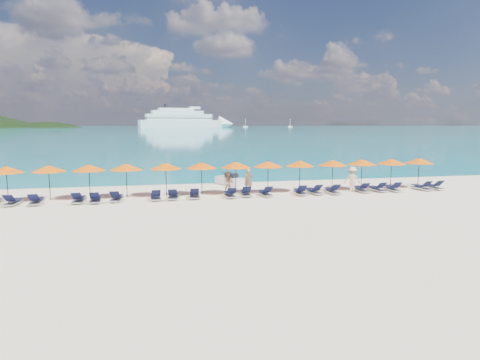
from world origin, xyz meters
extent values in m
plane|color=beige|center=(0.00, 0.00, 0.00)|extent=(1400.00, 1400.00, 0.00)
cube|color=#1FA9B2|center=(0.00, 660.00, 0.01)|extent=(1600.00, 1300.00, 0.01)
ellipsoid|color=black|center=(-150.00, 560.00, -35.00)|extent=(162.00, 126.00, 85.50)
cube|color=white|center=(26.16, 515.24, 4.91)|extent=(109.73, 41.55, 9.82)
cone|color=white|center=(89.56, 528.64, 4.91)|extent=(25.60, 25.60, 21.60)
cube|color=white|center=(24.24, 514.83, 13.75)|extent=(87.99, 34.20, 7.86)
cube|color=white|center=(22.31, 514.42, 19.64)|extent=(68.56, 28.26, 4.91)
cube|color=white|center=(20.39, 514.02, 23.57)|extent=(46.82, 20.91, 3.44)
cube|color=black|center=(24.24, 514.83, 12.27)|extent=(89.09, 34.61, 0.88)
cube|color=black|center=(24.24, 514.83, 15.71)|extent=(86.89, 33.78, 0.88)
cylinder|color=black|center=(7.14, 511.22, 27.49)|extent=(4.32, 4.32, 5.40)
cube|color=white|center=(120.82, 548.43, 0.92)|extent=(6.87, 2.29, 1.83)
cylinder|color=white|center=(120.82, 548.43, 6.87)|extent=(0.41, 0.41, 11.45)
cube|color=white|center=(197.73, 575.54, 0.91)|extent=(6.85, 2.28, 1.83)
cylinder|color=white|center=(197.73, 575.54, 6.85)|extent=(0.41, 0.41, 11.41)
cube|color=silver|center=(0.36, 8.83, 0.33)|extent=(2.13, 2.76, 0.60)
cube|color=black|center=(0.47, 8.64, 0.76)|extent=(1.01, 1.22, 0.38)
cylinder|color=black|center=(0.05, 9.40, 0.93)|extent=(0.55, 0.35, 0.07)
imported|color=beige|center=(1.06, 5.17, 0.83)|extent=(0.62, 0.41, 1.67)
imported|color=beige|center=(-0.44, 4.85, 0.77)|extent=(0.86, 0.68, 1.55)
imported|color=beige|center=(8.33, 3.91, 0.89)|extent=(1.27, 0.88, 1.79)
cylinder|color=black|center=(-14.27, 4.66, 1.10)|extent=(0.05, 0.05, 2.20)
cone|color=#DD5404|center=(-14.27, 4.66, 2.02)|extent=(2.10, 2.10, 0.42)
sphere|color=black|center=(-14.27, 4.66, 2.24)|extent=(0.08, 0.08, 0.08)
cylinder|color=black|center=(-11.89, 4.82, 1.10)|extent=(0.05, 0.05, 2.20)
cone|color=#DD5404|center=(-11.89, 4.82, 2.02)|extent=(2.10, 2.10, 0.42)
sphere|color=black|center=(-11.89, 4.82, 2.24)|extent=(0.08, 0.08, 0.08)
cylinder|color=black|center=(-9.50, 4.83, 1.10)|extent=(0.05, 0.05, 2.20)
cone|color=#DD5404|center=(-9.50, 4.83, 2.02)|extent=(2.10, 2.10, 0.42)
sphere|color=black|center=(-9.50, 4.83, 2.24)|extent=(0.08, 0.08, 0.08)
cylinder|color=black|center=(-7.19, 4.81, 1.10)|extent=(0.05, 0.05, 2.20)
cone|color=#DD5404|center=(-7.19, 4.81, 2.02)|extent=(2.10, 2.10, 0.42)
sphere|color=black|center=(-7.19, 4.81, 2.24)|extent=(0.08, 0.08, 0.08)
cylinder|color=black|center=(-4.66, 4.86, 1.10)|extent=(0.05, 0.05, 2.20)
cone|color=#DD5404|center=(-4.66, 4.86, 2.02)|extent=(2.10, 2.10, 0.42)
sphere|color=black|center=(-4.66, 4.86, 2.24)|extent=(0.08, 0.08, 0.08)
cylinder|color=black|center=(-2.27, 4.85, 1.10)|extent=(0.05, 0.05, 2.20)
cone|color=#DD5404|center=(-2.27, 4.85, 2.02)|extent=(2.10, 2.10, 0.42)
sphere|color=black|center=(-2.27, 4.85, 2.24)|extent=(0.08, 0.08, 0.08)
cylinder|color=black|center=(0.07, 4.74, 1.10)|extent=(0.05, 0.05, 2.20)
cone|color=#DD5404|center=(0.07, 4.74, 2.02)|extent=(2.10, 2.10, 0.42)
sphere|color=black|center=(0.07, 4.74, 2.24)|extent=(0.08, 0.08, 0.08)
cylinder|color=black|center=(2.36, 4.74, 1.10)|extent=(0.05, 0.05, 2.20)
cone|color=#DD5404|center=(2.36, 4.74, 2.02)|extent=(2.10, 2.10, 0.42)
sphere|color=black|center=(2.36, 4.74, 2.24)|extent=(0.08, 0.08, 0.08)
cylinder|color=black|center=(4.69, 4.72, 1.10)|extent=(0.05, 0.05, 2.20)
cone|color=#DD5404|center=(4.69, 4.72, 2.02)|extent=(2.10, 2.10, 0.42)
sphere|color=black|center=(4.69, 4.72, 2.24)|extent=(0.08, 0.08, 0.08)
cylinder|color=black|center=(7.17, 4.69, 1.10)|extent=(0.05, 0.05, 2.20)
cone|color=#DD5404|center=(7.17, 4.69, 2.02)|extent=(2.10, 2.10, 0.42)
sphere|color=black|center=(7.17, 4.69, 2.24)|extent=(0.08, 0.08, 0.08)
cylinder|color=black|center=(9.52, 4.78, 1.10)|extent=(0.05, 0.05, 2.20)
cone|color=#DD5404|center=(9.52, 4.78, 2.02)|extent=(2.10, 2.10, 0.42)
sphere|color=black|center=(9.52, 4.78, 2.24)|extent=(0.08, 0.08, 0.08)
cylinder|color=black|center=(11.90, 4.76, 1.10)|extent=(0.05, 0.05, 2.20)
cone|color=#DD5404|center=(11.90, 4.76, 2.02)|extent=(2.10, 2.10, 0.42)
sphere|color=black|center=(11.90, 4.76, 2.24)|extent=(0.08, 0.08, 0.08)
cylinder|color=black|center=(14.32, 4.91, 1.10)|extent=(0.05, 0.05, 2.20)
cone|color=#DD5404|center=(14.32, 4.91, 2.02)|extent=(2.10, 2.10, 0.42)
sphere|color=black|center=(14.32, 4.91, 2.24)|extent=(0.08, 0.08, 0.08)
cube|color=silver|center=(-13.65, 3.56, 0.14)|extent=(0.73, 1.74, 0.06)
cube|color=black|center=(-13.63, 3.81, 0.30)|extent=(0.62, 1.13, 0.04)
cube|color=black|center=(-13.69, 3.02, 0.55)|extent=(0.58, 0.57, 0.43)
cube|color=silver|center=(-12.38, 3.53, 0.14)|extent=(0.69, 1.72, 0.06)
cube|color=black|center=(-12.39, 3.78, 0.30)|extent=(0.60, 1.12, 0.04)
cube|color=black|center=(-12.36, 2.98, 0.55)|extent=(0.57, 0.56, 0.43)
cube|color=silver|center=(-9.96, 3.52, 0.14)|extent=(0.68, 1.72, 0.06)
cube|color=black|center=(-9.95, 3.77, 0.30)|extent=(0.59, 1.12, 0.04)
cube|color=black|center=(-9.97, 2.97, 0.55)|extent=(0.57, 0.55, 0.43)
cube|color=silver|center=(-8.98, 3.41, 0.14)|extent=(0.70, 1.73, 0.06)
cube|color=black|center=(-8.99, 3.66, 0.30)|extent=(0.60, 1.13, 0.04)
cube|color=black|center=(-8.95, 2.86, 0.55)|extent=(0.58, 0.56, 0.43)
cube|color=silver|center=(-7.74, 3.59, 0.14)|extent=(0.77, 1.75, 0.06)
cube|color=black|center=(-7.72, 3.83, 0.30)|extent=(0.65, 1.15, 0.04)
cube|color=black|center=(-7.79, 3.04, 0.55)|extent=(0.60, 0.59, 0.43)
cube|color=silver|center=(-5.36, 3.57, 0.14)|extent=(0.73, 1.74, 0.06)
cube|color=black|center=(-5.38, 3.82, 0.30)|extent=(0.62, 1.13, 0.04)
cube|color=black|center=(-5.33, 3.02, 0.55)|extent=(0.59, 0.57, 0.43)
cube|color=silver|center=(-4.25, 3.61, 0.14)|extent=(0.79, 1.75, 0.06)
cube|color=black|center=(-4.23, 3.86, 0.30)|extent=(0.66, 1.15, 0.04)
cube|color=black|center=(-4.31, 3.06, 0.55)|extent=(0.60, 0.59, 0.43)
cube|color=silver|center=(-2.89, 3.64, 0.14)|extent=(0.73, 1.74, 0.06)
cube|color=black|center=(-2.88, 3.89, 0.30)|extent=(0.62, 1.13, 0.04)
cube|color=black|center=(-2.93, 3.09, 0.55)|extent=(0.58, 0.57, 0.43)
cube|color=silver|center=(-0.59, 3.44, 0.14)|extent=(0.64, 1.71, 0.06)
cube|color=black|center=(-0.60, 3.69, 0.30)|extent=(0.56, 1.11, 0.04)
cube|color=black|center=(-0.59, 2.89, 0.55)|extent=(0.56, 0.54, 0.43)
cube|color=silver|center=(0.53, 3.72, 0.14)|extent=(0.77, 1.75, 0.06)
cube|color=black|center=(0.55, 3.97, 0.30)|extent=(0.65, 1.15, 0.04)
cube|color=black|center=(0.48, 3.17, 0.55)|extent=(0.60, 0.58, 0.43)
cube|color=silver|center=(1.81, 3.51, 0.14)|extent=(0.79, 1.75, 0.06)
cube|color=black|center=(1.78, 3.75, 0.30)|extent=(0.66, 1.15, 0.04)
cube|color=black|center=(1.86, 2.96, 0.55)|extent=(0.60, 0.59, 0.43)
cube|color=silver|center=(4.27, 3.49, 0.14)|extent=(0.78, 1.75, 0.06)
cube|color=black|center=(4.29, 3.74, 0.30)|extent=(0.65, 1.15, 0.04)
cube|color=black|center=(4.22, 2.94, 0.55)|extent=(0.60, 0.59, 0.43)
cube|color=silver|center=(5.30, 3.54, 0.14)|extent=(0.78, 1.75, 0.06)
cube|color=black|center=(5.28, 3.79, 0.30)|extent=(0.66, 1.15, 0.04)
cube|color=black|center=(5.36, 2.99, 0.55)|extent=(0.60, 0.59, 0.43)
cube|color=silver|center=(6.58, 3.42, 0.14)|extent=(0.65, 1.71, 0.06)
cube|color=black|center=(6.58, 3.67, 0.30)|extent=(0.57, 1.11, 0.04)
cube|color=black|center=(6.59, 2.87, 0.55)|extent=(0.56, 0.55, 0.43)
cube|color=silver|center=(8.88, 3.61, 0.14)|extent=(0.67, 1.72, 0.06)
cube|color=black|center=(8.89, 3.86, 0.30)|extent=(0.58, 1.12, 0.04)
cube|color=black|center=(8.86, 3.06, 0.55)|extent=(0.57, 0.55, 0.43)
cube|color=silver|center=(10.10, 3.61, 0.14)|extent=(0.72, 1.73, 0.06)
cube|color=black|center=(10.09, 3.86, 0.30)|extent=(0.61, 1.13, 0.04)
cube|color=black|center=(10.14, 3.06, 0.55)|extent=(0.58, 0.57, 0.43)
cube|color=silver|center=(11.27, 3.51, 0.14)|extent=(0.68, 1.72, 0.06)
cube|color=black|center=(11.28, 3.76, 0.30)|extent=(0.59, 1.12, 0.04)
cube|color=black|center=(11.25, 2.96, 0.55)|extent=(0.57, 0.56, 0.43)
cube|color=silver|center=(13.64, 3.55, 0.14)|extent=(0.76, 1.75, 0.06)
cube|color=black|center=(13.62, 3.80, 0.30)|extent=(0.64, 1.14, 0.04)
cube|color=black|center=(13.69, 3.00, 0.55)|extent=(0.59, 0.58, 0.43)
cube|color=silver|center=(14.74, 3.63, 0.14)|extent=(0.66, 1.71, 0.06)
cube|color=black|center=(14.75, 3.88, 0.30)|extent=(0.57, 1.11, 0.04)
cube|color=black|center=(14.73, 3.08, 0.55)|extent=(0.56, 0.55, 0.43)
camera|label=1|loc=(-5.18, -22.04, 4.78)|focal=30.00mm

